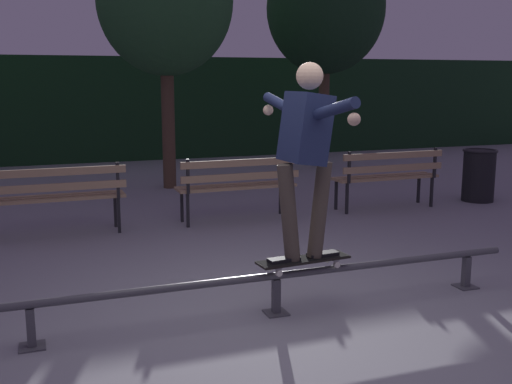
% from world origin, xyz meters
% --- Properties ---
extents(ground_plane, '(90.00, 90.00, 0.00)m').
position_xyz_m(ground_plane, '(0.00, 0.00, 0.00)').
color(ground_plane, gray).
extents(hedge_backdrop, '(24.00, 1.20, 2.35)m').
position_xyz_m(hedge_backdrop, '(0.00, 10.39, 1.18)').
color(hedge_backdrop, black).
rests_on(hedge_backdrop, ground).
extents(grind_rail, '(4.36, 0.18, 0.35)m').
position_xyz_m(grind_rail, '(0.00, 0.10, 0.27)').
color(grind_rail, '#47474C').
rests_on(grind_rail, ground).
extents(skateboard, '(0.79, 0.27, 0.09)m').
position_xyz_m(skateboard, '(0.24, 0.10, 0.42)').
color(skateboard, black).
rests_on(skateboard, grind_rail).
extents(skateboarder, '(0.63, 1.40, 1.56)m').
position_xyz_m(skateboarder, '(0.24, 0.10, 1.36)').
color(skateboarder, black).
rests_on(skateboarder, skateboard).
extents(park_bench_left_center, '(1.60, 0.43, 0.88)m').
position_xyz_m(park_bench_left_center, '(-1.54, 3.26, 0.54)').
color(park_bench_left_center, black).
rests_on(park_bench_left_center, ground).
extents(park_bench_right_center, '(1.60, 0.43, 0.88)m').
position_xyz_m(park_bench_right_center, '(0.73, 3.26, 0.54)').
color(park_bench_right_center, black).
rests_on(park_bench_right_center, ground).
extents(park_bench_rightmost, '(1.60, 0.43, 0.88)m').
position_xyz_m(park_bench_rightmost, '(3.00, 3.26, 0.54)').
color(park_bench_rightmost, black).
rests_on(park_bench_rightmost, ground).
extents(tree_far_right, '(2.40, 2.40, 4.59)m').
position_xyz_m(tree_far_right, '(3.96, 7.33, 3.25)').
color(tree_far_right, '#4C3828').
rests_on(tree_far_right, ground).
extents(tree_behind_benches, '(2.24, 2.24, 4.37)m').
position_xyz_m(tree_behind_benches, '(0.42, 6.10, 3.12)').
color(tree_behind_benches, '#4C3828').
rests_on(tree_behind_benches, ground).
extents(trash_can, '(0.52, 0.52, 0.80)m').
position_xyz_m(trash_can, '(4.65, 3.32, 0.41)').
color(trash_can, black).
rests_on(trash_can, ground).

